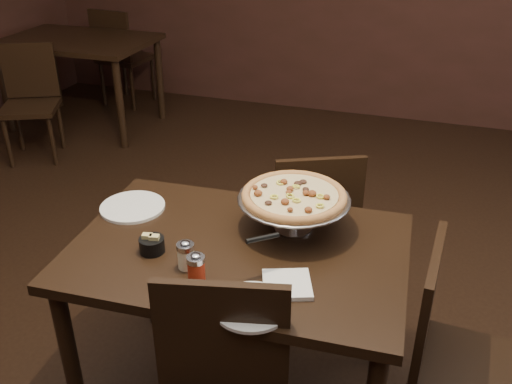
% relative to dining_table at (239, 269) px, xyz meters
% --- Properties ---
extents(room, '(6.04, 7.04, 2.84)m').
position_rel_dining_table_xyz_m(room, '(-0.02, -0.01, 0.76)').
color(room, black).
rests_on(room, ground).
extents(dining_table, '(1.21, 0.84, 0.74)m').
position_rel_dining_table_xyz_m(dining_table, '(0.00, 0.00, 0.00)').
color(dining_table, black).
rests_on(dining_table, ground).
extents(background_table, '(1.21, 0.81, 0.76)m').
position_rel_dining_table_xyz_m(background_table, '(-2.28, 2.45, 0.02)').
color(background_table, black).
rests_on(background_table, ground).
extents(pizza_stand, '(0.41, 0.41, 0.17)m').
position_rel_dining_table_xyz_m(pizza_stand, '(0.15, 0.18, 0.24)').
color(pizza_stand, '#B1B1B8').
rests_on(pizza_stand, dining_table).
extents(parmesan_shaker, '(0.06, 0.06, 0.10)m').
position_rel_dining_table_xyz_m(parmesan_shaker, '(-0.12, -0.17, 0.15)').
color(parmesan_shaker, beige).
rests_on(parmesan_shaker, dining_table).
extents(pepper_flake_shaker, '(0.06, 0.06, 0.10)m').
position_rel_dining_table_xyz_m(pepper_flake_shaker, '(-0.06, -0.23, 0.15)').
color(pepper_flake_shaker, '#9A1D0E').
rests_on(pepper_flake_shaker, dining_table).
extents(packet_caddy, '(0.09, 0.09, 0.07)m').
position_rel_dining_table_xyz_m(packet_caddy, '(-0.28, -0.12, 0.13)').
color(packet_caddy, black).
rests_on(packet_caddy, dining_table).
extents(napkin_stack, '(0.20, 0.20, 0.02)m').
position_rel_dining_table_xyz_m(napkin_stack, '(0.22, -0.17, 0.11)').
color(napkin_stack, white).
rests_on(napkin_stack, dining_table).
extents(plate_left, '(0.25, 0.25, 0.01)m').
position_rel_dining_table_xyz_m(plate_left, '(-0.49, 0.13, 0.10)').
color(plate_left, white).
rests_on(plate_left, dining_table).
extents(plate_near, '(0.24, 0.24, 0.01)m').
position_rel_dining_table_xyz_m(plate_near, '(0.15, -0.30, 0.10)').
color(plate_near, white).
rests_on(plate_near, dining_table).
extents(serving_spatula, '(0.15, 0.15, 0.02)m').
position_rel_dining_table_xyz_m(serving_spatula, '(0.13, -0.12, 0.23)').
color(serving_spatula, '#B1B1B8').
rests_on(serving_spatula, pizza_stand).
extents(chair_far, '(0.52, 0.52, 0.85)m').
position_rel_dining_table_xyz_m(chair_far, '(0.12, 0.69, -0.18)').
color(chair_far, black).
rests_on(chair_far, ground).
extents(chair_side, '(0.43, 0.43, 0.86)m').
position_rel_dining_table_xyz_m(chair_side, '(0.78, -0.02, -0.17)').
color(chair_side, black).
rests_on(chair_side, ground).
extents(bg_chair_far, '(0.47, 0.47, 0.90)m').
position_rel_dining_table_xyz_m(bg_chair_far, '(-2.24, 3.03, -0.15)').
color(bg_chair_far, black).
rests_on(bg_chair_far, ground).
extents(bg_chair_near, '(0.52, 0.52, 0.85)m').
position_rel_dining_table_xyz_m(bg_chair_near, '(-2.30, 1.79, -0.18)').
color(bg_chair_near, black).
rests_on(bg_chair_near, ground).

